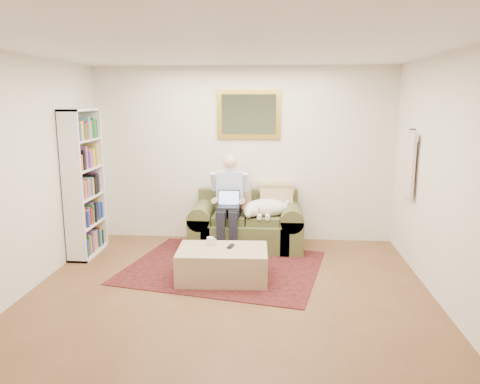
# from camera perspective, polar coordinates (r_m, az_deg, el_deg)

# --- Properties ---
(room_shell) EXTENTS (4.51, 5.00, 2.61)m
(room_shell) POSITION_cam_1_polar(r_m,az_deg,el_deg) (4.92, -1.49, 1.57)
(room_shell) COLOR brown
(room_shell) RESTS_ON ground
(rug) EXTENTS (2.71, 2.34, 0.01)m
(rug) POSITION_cam_1_polar(r_m,az_deg,el_deg) (6.09, -2.04, -9.13)
(rug) COLOR black
(rug) RESTS_ON room_shell
(sofa) EXTENTS (1.61, 0.82, 0.96)m
(sofa) POSITION_cam_1_polar(r_m,az_deg,el_deg) (6.80, 0.82, -4.48)
(sofa) COLOR olive
(sofa) RESTS_ON room_shell
(seated_man) EXTENTS (0.53, 0.76, 1.35)m
(seated_man) POSITION_cam_1_polar(r_m,az_deg,el_deg) (6.58, -1.35, -1.45)
(seated_man) COLOR #8CA1D8
(seated_man) RESTS_ON sofa
(laptop) EXTENTS (0.31, 0.25, 0.23)m
(laptop) POSITION_cam_1_polar(r_m,az_deg,el_deg) (6.51, -1.41, -1.29)
(laptop) COLOR black
(laptop) RESTS_ON seated_man
(sleeping_dog) EXTENTS (0.66, 0.42, 0.25)m
(sleeping_dog) POSITION_cam_1_polar(r_m,az_deg,el_deg) (6.62, 3.27, -1.92)
(sleeping_dog) COLOR white
(sleeping_dog) RESTS_ON sofa
(ottoman) EXTENTS (1.08, 0.72, 0.38)m
(ottoman) POSITION_cam_1_polar(r_m,az_deg,el_deg) (5.64, -2.13, -8.79)
(ottoman) COLOR tan
(ottoman) RESTS_ON room_shell
(coffee_mug) EXTENTS (0.08, 0.08, 0.10)m
(coffee_mug) POSITION_cam_1_polar(r_m,az_deg,el_deg) (5.70, -3.65, -6.01)
(coffee_mug) COLOR white
(coffee_mug) RESTS_ON ottoman
(tv_remote) EXTENTS (0.08, 0.16, 0.02)m
(tv_remote) POSITION_cam_1_polar(r_m,az_deg,el_deg) (5.64, -1.14, -6.63)
(tv_remote) COLOR black
(tv_remote) RESTS_ON ottoman
(bookshelf) EXTENTS (0.28, 0.80, 2.00)m
(bookshelf) POSITION_cam_1_polar(r_m,az_deg,el_deg) (6.70, -18.50, 1.03)
(bookshelf) COLOR white
(bookshelf) RESTS_ON room_shell
(wall_mirror) EXTENTS (0.94, 0.04, 0.72)m
(wall_mirror) POSITION_cam_1_polar(r_m,az_deg,el_deg) (6.95, 1.07, 9.45)
(wall_mirror) COLOR gold
(wall_mirror) RESTS_ON room_shell
(hanging_shirt) EXTENTS (0.06, 0.52, 0.90)m
(hanging_shirt) POSITION_cam_1_polar(r_m,az_deg,el_deg) (6.35, 19.87, 3.59)
(hanging_shirt) COLOR beige
(hanging_shirt) RESTS_ON room_shell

